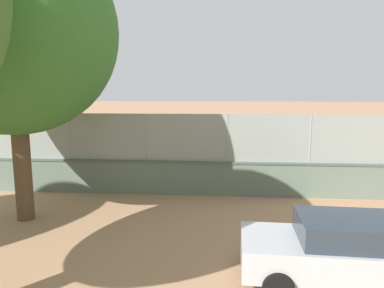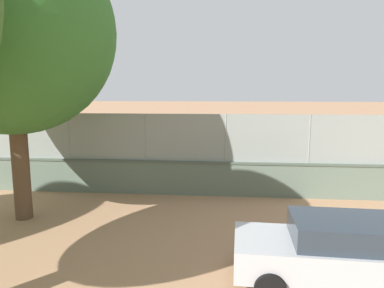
# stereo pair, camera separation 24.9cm
# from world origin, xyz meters

# --- Properties ---
(ground_plane) EXTENTS (260.00, 260.00, 0.00)m
(ground_plane) POSITION_xyz_m (0.00, 0.00, 0.00)
(ground_plane) COLOR tan
(perimeter_wall) EXTENTS (28.61, 0.99, 1.35)m
(perimeter_wall) POSITION_xyz_m (-1.98, 9.50, 0.68)
(perimeter_wall) COLOR slate
(perimeter_wall) RESTS_ON ground_plane
(fence_panel_on_wall) EXTENTS (28.10, 0.71, 1.83)m
(fence_panel_on_wall) POSITION_xyz_m (-1.98, 9.50, 2.27)
(fence_panel_on_wall) COLOR gray
(fence_panel_on_wall) RESTS_ON perimeter_wall
(player_at_service_line) EXTENTS (1.07, 0.89, 1.72)m
(player_at_service_line) POSITION_xyz_m (0.25, 6.82, 1.02)
(player_at_service_line) COLOR #B2B2B2
(player_at_service_line) RESTS_ON ground_plane
(player_foreground_swinging) EXTENTS (0.84, 1.12, 1.70)m
(player_foreground_swinging) POSITION_xyz_m (-1.02, 3.65, 1.01)
(player_foreground_swinging) COLOR navy
(player_foreground_swinging) RESTS_ON ground_plane
(player_baseline_waiting) EXTENTS (0.78, 1.17, 1.65)m
(player_baseline_waiting) POSITION_xyz_m (-4.44, -0.10, 0.98)
(player_baseline_waiting) COLOR #B2B2B2
(player_baseline_waiting) RESTS_ON ground_plane
(sports_ball) EXTENTS (0.09, 0.09, 0.09)m
(sports_ball) POSITION_xyz_m (1.37, 8.28, 0.05)
(sports_ball) COLOR white
(sports_ball) RESTS_ON ground_plane
(spare_ball_by_wall) EXTENTS (0.16, 0.16, 0.16)m
(spare_ball_by_wall) POSITION_xyz_m (3.55, 8.12, 0.08)
(spare_ball_by_wall) COLOR #3399D8
(spare_ball_by_wall) RESTS_ON ground_plane
(parked_car_silver) EXTENTS (4.38, 1.95, 1.45)m
(parked_car_silver) POSITION_xyz_m (-6.10, 15.56, 0.77)
(parked_car_silver) COLOR #B7B7BC
(parked_car_silver) RESTS_ON ground_plane
(tree_behind_wall_right) EXTENTS (6.17, 6.17, 8.91)m
(tree_behind_wall_right) POSITION_xyz_m (2.81, 12.66, 5.79)
(tree_behind_wall_right) COLOR brown
(tree_behind_wall_right) RESTS_ON ground_plane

